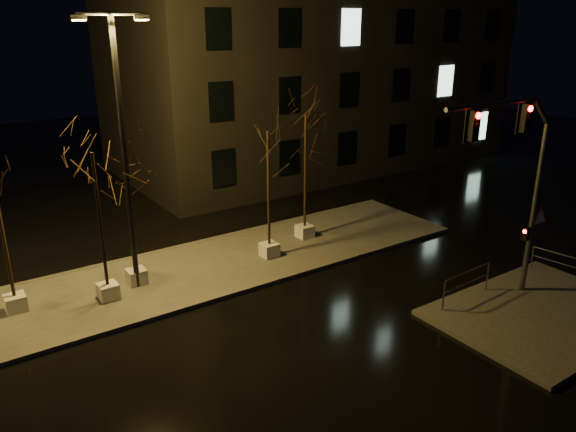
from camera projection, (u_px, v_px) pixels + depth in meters
ground at (296, 337)px, 17.35m from camera, size 90.00×90.00×0.00m
median at (208, 267)px, 21.99m from camera, size 22.00×5.00×0.15m
sidewalk_corner at (542, 313)px, 18.60m from camera, size 7.00×5.00×0.15m
building at (313, 47)px, 36.26m from camera, size 25.00×12.00×15.00m
tree_1 at (96, 187)px, 18.07m from camera, size 1.80×1.80×5.31m
tree_2 at (127, 185)px, 19.27m from camera, size 1.80×1.80×4.95m
tree_3 at (268, 160)px, 21.52m from camera, size 1.80×1.80×5.27m
tree_4 at (306, 143)px, 23.40m from camera, size 1.80×1.80×5.58m
traffic_signal_mast at (520, 172)px, 17.99m from camera, size 5.62×0.32×6.87m
streetlight_main at (123, 139)px, 18.49m from camera, size 2.30×0.91×9.33m
guard_rail_a at (467, 281)px, 19.13m from camera, size 2.49×0.17×1.07m
guard_rail_b at (556, 260)px, 21.09m from camera, size 0.34×1.80×0.86m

